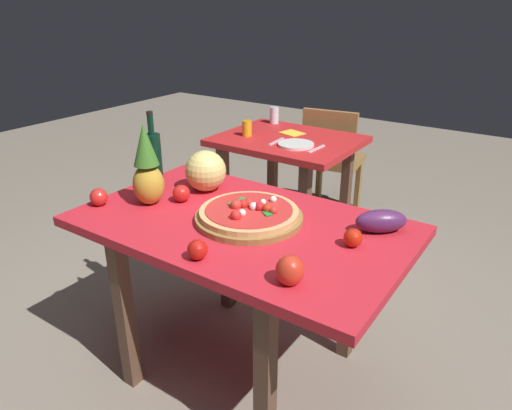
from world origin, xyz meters
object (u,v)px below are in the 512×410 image
at_px(dining_chair, 332,156).
at_px(pineapple_left, 147,169).
at_px(drinking_glass_water, 274,115).
at_px(pizza_board, 249,218).
at_px(tomato_by_bottle, 181,193).
at_px(napkin_folded, 292,133).
at_px(tomato_at_corner, 197,250).
at_px(display_table, 241,242).
at_px(background_table, 287,157).
at_px(tomato_beside_pepper, 99,197).
at_px(fork_utensil, 276,141).
at_px(wine_bottle, 154,159).
at_px(dinner_plate, 296,144).
at_px(knife_utensil, 316,149).
at_px(eggplant, 381,221).
at_px(bell_pepper, 290,270).
at_px(melon, 206,171).
at_px(drinking_glass_juice, 247,128).
at_px(tomato_near_board, 353,238).
at_px(pizza, 249,211).

xyz_separation_m(dining_chair, pineapple_left, (-0.01, -1.82, 0.43)).
bearing_deg(drinking_glass_water, pizza_board, -61.37).
xyz_separation_m(pineapple_left, tomato_by_bottle, (0.10, 0.09, -0.12)).
bearing_deg(napkin_folded, tomato_by_bottle, -82.24).
bearing_deg(pizza_board, tomato_at_corner, -85.14).
bearing_deg(pineapple_left, display_table, 9.88).
relative_size(background_table, napkin_folded, 6.25).
bearing_deg(tomato_by_bottle, pizza_board, 1.32).
distance_m(background_table, tomato_beside_pepper, 1.40).
relative_size(fork_utensil, napkin_folded, 1.29).
relative_size(background_table, tomato_at_corner, 12.23).
bearing_deg(background_table, tomato_at_corner, -70.56).
xyz_separation_m(wine_bottle, drinking_glass_water, (-0.19, 1.36, -0.08)).
height_order(display_table, pizza_board, pizza_board).
xyz_separation_m(dinner_plate, knife_utensil, (0.14, 0.00, -0.00)).
relative_size(eggplant, knife_utensil, 1.11).
relative_size(display_table, napkin_folded, 9.51).
bearing_deg(bell_pepper, display_table, 144.75).
relative_size(melon, fork_utensil, 1.05).
bearing_deg(pizza_board, drinking_glass_juice, 125.64).
height_order(display_table, pineapple_left, pineapple_left).
distance_m(tomato_beside_pepper, tomato_near_board, 1.09).
distance_m(melon, drinking_glass_juice, 0.96).
xyz_separation_m(melon, dinner_plate, (-0.01, 0.86, -0.09)).
height_order(pineapple_left, tomato_beside_pepper, pineapple_left).
bearing_deg(tomato_beside_pepper, napkin_folded, 86.34).
distance_m(pizza, tomato_near_board, 0.43).
distance_m(pizza, melon, 0.39).
distance_m(tomato_beside_pepper, tomato_at_corner, 0.66).
bearing_deg(drinking_glass_water, dining_chair, 42.13).
distance_m(wine_bottle, drinking_glass_juice, 0.99).
bearing_deg(eggplant, tomato_at_corner, -128.85).
xyz_separation_m(bell_pepper, eggplant, (0.11, 0.50, -0.00)).
bearing_deg(drinking_glass_water, tomato_near_board, -48.91).
relative_size(pizza, drinking_glass_juice, 3.99).
bearing_deg(display_table, dining_chair, 103.65).
bearing_deg(pizza_board, tomato_by_bottle, -178.68).
bearing_deg(dining_chair, drinking_glass_water, 33.44).
distance_m(dining_chair, pineapple_left, 1.87).
relative_size(background_table, pizza_board, 2.01).
height_order(pizza, tomato_near_board, pizza).
xyz_separation_m(display_table, dinner_plate, (-0.34, 1.05, 0.10)).
height_order(background_table, drinking_glass_water, drinking_glass_water).
height_order(melon, tomato_near_board, melon).
relative_size(bell_pepper, tomato_near_board, 1.47).
relative_size(bell_pepper, dinner_plate, 0.46).
bearing_deg(fork_utensil, napkin_folded, 91.77).
relative_size(pizza, eggplant, 2.00).
bearing_deg(drinking_glass_water, pineapple_left, -78.17).
height_order(tomato_near_board, knife_utensil, tomato_near_board).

